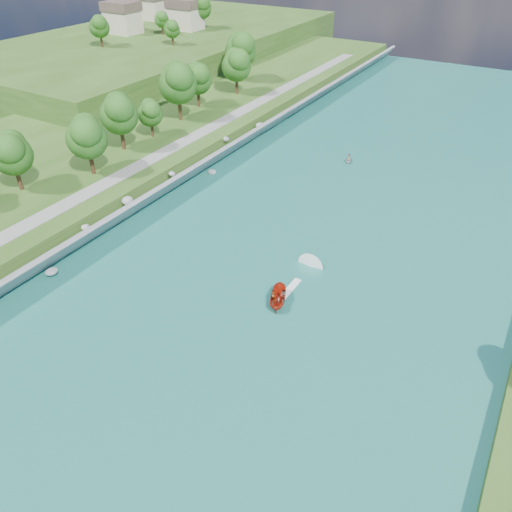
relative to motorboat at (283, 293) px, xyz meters
The scene contains 10 objects.
ground 14.44m from the motorboat, 99.45° to the right, with size 260.00×260.00×0.00m, color #2D5119.
river_water 6.30m from the motorboat, 112.26° to the left, with size 55.00×240.00×0.10m, color #1A6462.
berm_west 52.69m from the motorboat, behind, with size 45.00×240.00×3.50m, color #2D5119.
ridge_west 117.22m from the motorboat, 136.41° to the left, with size 60.00×120.00×9.00m, color #2D5119.
riprap_bank 28.66m from the motorboat, behind, with size 4.18×236.00×4.05m.
riverside_path 35.44m from the motorboat, behind, with size 3.00×200.00×0.10m, color gray.
ridge_houses 125.70m from the motorboat, 136.70° to the left, with size 29.50×29.50×8.40m.
trees_ridge 110.76m from the motorboat, 135.64° to the left, with size 19.70×39.76×10.96m.
motorboat is the anchor object (origin of this frame).
raft 41.98m from the motorboat, 101.36° to the left, with size 2.52×3.01×1.55m.
Camera 1 is at (23.32, -27.15, 38.16)m, focal length 35.00 mm.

